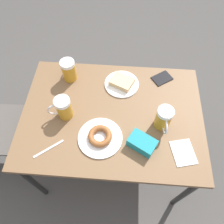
{
  "coord_description": "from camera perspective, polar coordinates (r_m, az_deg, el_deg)",
  "views": [
    {
      "loc": [
        -0.68,
        -0.05,
        1.84
      ],
      "look_at": [
        0.0,
        0.0,
        0.73
      ],
      "focal_mm": 35.0,
      "sensor_mm": 36.0,
      "label": 1
    }
  ],
  "objects": [
    {
      "name": "ground_plane",
      "position": [
        1.96,
        0.0,
        -11.15
      ],
      "size": [
        8.0,
        8.0,
        0.0
      ],
      "primitive_type": "plane",
      "color": "#474442"
    },
    {
      "name": "table",
      "position": [
        1.37,
        0.0,
        -1.68
      ],
      "size": [
        0.79,
        1.1,
        0.71
      ],
      "color": "brown",
      "rests_on": "ground_plane"
    },
    {
      "name": "plate_with_cake",
      "position": [
        1.44,
        2.56,
        7.6
      ],
      "size": [
        0.22,
        0.22,
        0.05
      ],
      "color": "white",
      "rests_on": "table"
    },
    {
      "name": "plate_with_donut",
      "position": [
        1.23,
        -3.14,
        -6.5
      ],
      "size": [
        0.25,
        0.25,
        0.04
      ],
      "color": "white",
      "rests_on": "table"
    },
    {
      "name": "beer_mug_left",
      "position": [
        1.29,
        -12.59,
        1.04
      ],
      "size": [
        0.09,
        0.14,
        0.15
      ],
      "color": "#C68C23",
      "rests_on": "table"
    },
    {
      "name": "beer_mug_center",
      "position": [
        1.46,
        -11.22,
        10.74
      ],
      "size": [
        0.14,
        0.09,
        0.15
      ],
      "color": "#C68C23",
      "rests_on": "table"
    },
    {
      "name": "beer_mug_right",
      "position": [
        1.25,
        13.32,
        -1.62
      ],
      "size": [
        0.14,
        0.09,
        0.15
      ],
      "color": "#C68C23",
      "rests_on": "table"
    },
    {
      "name": "napkin_folded",
      "position": [
        1.27,
        18.12,
        -10.03
      ],
      "size": [
        0.17,
        0.15,
        0.0
      ],
      "rotation": [
        0.0,
        0.0,
        3.38
      ],
      "color": "white",
      "rests_on": "table"
    },
    {
      "name": "fork",
      "position": [
        1.27,
        -16.2,
        -9.19
      ],
      "size": [
        0.12,
        0.15,
        0.0
      ],
      "rotation": [
        0.0,
        0.0,
        0.66
      ],
      "color": "silver",
      "rests_on": "table"
    },
    {
      "name": "passport_near_edge",
      "position": [
        1.52,
        12.93,
        8.58
      ],
      "size": [
        0.14,
        0.15,
        0.01
      ],
      "rotation": [
        0.0,
        0.0,
        0.6
      ],
      "color": "black",
      "rests_on": "table"
    },
    {
      "name": "blue_pouch",
      "position": [
        1.21,
        7.87,
        -8.03
      ],
      "size": [
        0.15,
        0.17,
        0.06
      ],
      "rotation": [
        0.0,
        0.0,
        4.2
      ],
      "color": "teal",
      "rests_on": "table"
    }
  ]
}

